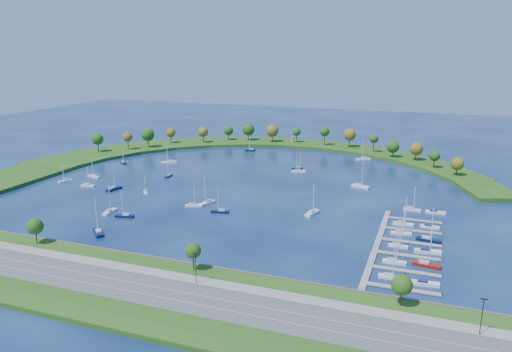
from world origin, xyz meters
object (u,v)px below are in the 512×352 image
(moored_boat_11, at_px, (146,191))
(moored_boat_6, at_px, (297,168))
(moored_boat_14, at_px, (363,159))
(docked_boat_9, at_px, (430,227))
(moored_boat_5, at_px, (360,186))
(moored_boat_12, at_px, (312,212))
(moored_boat_1, at_px, (98,232))
(moored_boat_2, at_px, (88,185))
(moored_boat_8, at_px, (169,175))
(docked_boat_4, at_px, (398,245))
(harbor_tower, at_px, (293,139))
(moored_boat_3, at_px, (110,211))
(docked_boat_3, at_px, (426,264))
(docked_boat_6, at_px, (401,232))
(moored_boat_10, at_px, (65,180))
(docked_boat_10, at_px, (412,209))
(dock_system, at_px, (397,247))
(moored_boat_18, at_px, (123,162))
(moored_boat_0, at_px, (207,202))
(moored_boat_4, at_px, (193,205))
(docked_boat_2, at_px, (394,261))
(docked_boat_8, at_px, (403,223))
(moored_boat_17, at_px, (299,171))
(docked_boat_1, at_px, (425,283))
(moored_boat_13, at_px, (169,162))
(docked_boat_0, at_px, (391,276))
(docked_boat_5, at_px, (427,251))
(docked_boat_7, at_px, (429,239))
(moored_boat_7, at_px, (94,176))
(docked_boat_11, at_px, (435,212))
(moored_boat_16, at_px, (220,211))
(moored_boat_9, at_px, (250,150))
(moored_boat_15, at_px, (114,188))

(moored_boat_11, bearing_deg, moored_boat_6, 109.08)
(moored_boat_14, height_order, docked_boat_9, moored_boat_14)
(moored_boat_5, xyz_separation_m, moored_boat_12, (-13.31, -50.99, -0.00))
(moored_boat_1, distance_m, moored_boat_2, 73.72)
(moored_boat_8, relative_size, docked_boat_4, 0.91)
(harbor_tower, bearing_deg, moored_boat_6, -71.58)
(moored_boat_3, height_order, docked_boat_3, docked_boat_3)
(harbor_tower, xyz_separation_m, docked_boat_6, (92.61, -163.78, -3.19))
(moored_boat_10, distance_m, moored_boat_11, 53.73)
(docked_boat_3, distance_m, docked_boat_10, 60.34)
(moored_boat_8, relative_size, docked_boat_3, 0.70)
(moored_boat_5, bearing_deg, dock_system, -58.55)
(moored_boat_5, xyz_separation_m, moored_boat_18, (-150.53, 3.01, -0.12))
(moored_boat_8, bearing_deg, moored_boat_5, 95.59)
(moored_boat_0, xyz_separation_m, moored_boat_2, (-72.88, 5.30, -0.09))
(moored_boat_4, relative_size, docked_boat_2, 0.98)
(docked_boat_3, xyz_separation_m, docked_boat_4, (-10.46, 13.84, -0.09))
(docked_boat_2, relative_size, docked_boat_6, 1.00)
(harbor_tower, distance_m, dock_system, 200.96)
(moored_boat_3, height_order, docked_boat_8, moored_boat_3)
(moored_boat_1, distance_m, moored_boat_17, 133.26)
(moored_boat_5, relative_size, docked_boat_1, 1.60)
(moored_boat_12, bearing_deg, docked_boat_6, -91.44)
(moored_boat_0, bearing_deg, moored_boat_6, -173.52)
(moored_boat_0, relative_size, docked_boat_3, 1.02)
(moored_boat_2, relative_size, moored_boat_13, 0.75)
(moored_boat_3, xyz_separation_m, moored_boat_6, (56.43, 108.77, -0.08))
(moored_boat_2, bearing_deg, docked_boat_0, -33.13)
(moored_boat_11, distance_m, docked_boat_5, 140.22)
(dock_system, height_order, moored_boat_11, moored_boat_11)
(moored_boat_2, relative_size, moored_boat_5, 0.77)
(moored_boat_13, height_order, docked_boat_2, moored_boat_13)
(moored_boat_17, xyz_separation_m, docked_boat_7, (75.71, -86.64, 0.04))
(moored_boat_11, height_order, docked_boat_8, docked_boat_8)
(moored_boat_7, distance_m, docked_boat_11, 183.86)
(moored_boat_12, distance_m, docked_boat_8, 38.93)
(docked_boat_4, bearing_deg, docked_boat_5, -10.60)
(moored_boat_18, distance_m, docked_boat_1, 215.22)
(moored_boat_5, xyz_separation_m, moored_boat_16, (-52.65, -63.22, -0.07))
(moored_boat_10, bearing_deg, moored_boat_5, 130.83)
(moored_boat_2, relative_size, docked_boat_2, 0.92)
(harbor_tower, relative_size, docked_boat_3, 0.30)
(moored_boat_11, bearing_deg, moored_boat_9, 140.41)
(harbor_tower, distance_m, docked_boat_7, 196.74)
(moored_boat_3, bearing_deg, docked_boat_0, -103.77)
(moored_boat_13, bearing_deg, moored_boat_18, -12.09)
(moored_boat_7, height_order, moored_boat_12, moored_boat_12)
(moored_boat_2, xyz_separation_m, docked_boat_10, (164.62, 18.91, 0.01))
(moored_boat_10, bearing_deg, docked_boat_1, 97.34)
(moored_boat_15, distance_m, moored_boat_16, 68.42)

